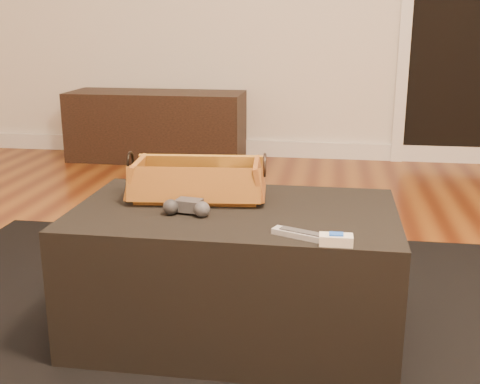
# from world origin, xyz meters

# --- Properties ---
(floor) EXTENTS (5.00, 5.50, 0.01)m
(floor) POSITION_xyz_m (0.00, 0.00, -0.01)
(floor) COLOR brown
(floor) RESTS_ON ground
(baseboard) EXTENTS (5.00, 0.04, 0.12)m
(baseboard) POSITION_xyz_m (0.00, 2.73, 0.06)
(baseboard) COLOR white
(baseboard) RESTS_ON floor
(doorway_opening) EXTENTS (0.82, 0.02, 2.00)m
(doorway_opening) POSITION_xyz_m (1.30, 2.73, 1.02)
(doorway_opening) COLOR black
(doorway_opening) RESTS_ON floor
(door_jamb_left) EXTENTS (0.08, 0.05, 2.05)m
(door_jamb_left) POSITION_xyz_m (0.85, 2.72, 1.02)
(door_jamb_left) COLOR white
(door_jamb_left) RESTS_ON floor
(media_cabinet) EXTENTS (1.27, 0.45, 0.50)m
(media_cabinet) POSITION_xyz_m (-0.90, 2.51, 0.25)
(media_cabinet) COLOR black
(media_cabinet) RESTS_ON floor
(area_rug) EXTENTS (2.60, 2.00, 0.01)m
(area_rug) POSITION_xyz_m (0.09, -0.02, 0.01)
(area_rug) COLOR black
(area_rug) RESTS_ON floor
(ottoman) EXTENTS (1.00, 0.60, 0.42)m
(ottoman) POSITION_xyz_m (0.09, 0.03, 0.22)
(ottoman) COLOR black
(ottoman) RESTS_ON area_rug
(tv_remote) EXTENTS (0.24, 0.10, 0.02)m
(tv_remote) POSITION_xyz_m (-0.07, 0.11, 0.46)
(tv_remote) COLOR black
(tv_remote) RESTS_ON wicker_basket
(cloth_bundle) EXTENTS (0.13, 0.09, 0.07)m
(cloth_bundle) POSITION_xyz_m (0.06, 0.17, 0.48)
(cloth_bundle) COLOR tan
(cloth_bundle) RESTS_ON wicker_basket
(wicker_basket) EXTENTS (0.46, 0.27, 0.16)m
(wicker_basket) POSITION_xyz_m (-0.05, 0.12, 0.48)
(wicker_basket) COLOR #A66925
(wicker_basket) RESTS_ON ottoman
(game_controller) EXTENTS (0.15, 0.09, 0.05)m
(game_controller) POSITION_xyz_m (-0.05, -0.05, 0.46)
(game_controller) COLOR #323235
(game_controller) RESTS_ON ottoman
(silver_remote) EXTENTS (0.17, 0.10, 0.02)m
(silver_remote) POSITION_xyz_m (0.31, -0.20, 0.44)
(silver_remote) COLOR #B6B9BF
(silver_remote) RESTS_ON ottoman
(cream_gadget) EXTENTS (0.09, 0.05, 0.03)m
(cream_gadget) POSITION_xyz_m (0.40, -0.24, 0.45)
(cream_gadget) COLOR beige
(cream_gadget) RESTS_ON ottoman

